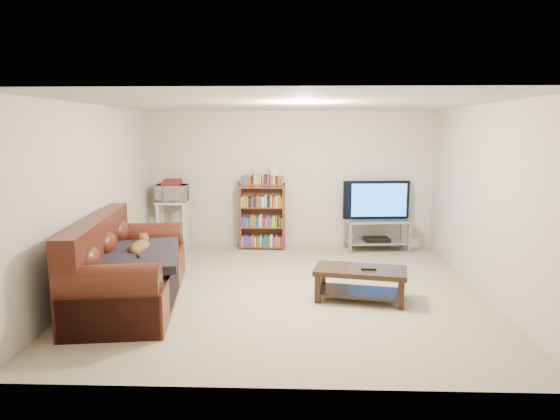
{
  "coord_description": "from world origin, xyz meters",
  "views": [
    {
      "loc": [
        0.13,
        -6.27,
        2.09
      ],
      "look_at": [
        -0.1,
        0.4,
        1.0
      ],
      "focal_mm": 32.0,
      "sensor_mm": 36.0,
      "label": 1
    }
  ],
  "objects_px": {
    "coffee_table": "(360,278)",
    "bookshelf": "(262,215)",
    "sofa": "(123,273)",
    "tv_stand": "(377,230)"
  },
  "relations": [
    {
      "from": "tv_stand",
      "to": "bookshelf",
      "type": "distance_m",
      "value": 2.0
    },
    {
      "from": "tv_stand",
      "to": "bookshelf",
      "type": "bearing_deg",
      "value": 172.89
    },
    {
      "from": "sofa",
      "to": "tv_stand",
      "type": "height_order",
      "value": "sofa"
    },
    {
      "from": "coffee_table",
      "to": "bookshelf",
      "type": "height_order",
      "value": "bookshelf"
    },
    {
      "from": "sofa",
      "to": "bookshelf",
      "type": "bearing_deg",
      "value": 53.96
    },
    {
      "from": "coffee_table",
      "to": "bookshelf",
      "type": "bearing_deg",
      "value": 129.13
    },
    {
      "from": "sofa",
      "to": "bookshelf",
      "type": "xyz_separation_m",
      "value": [
        1.5,
        2.77,
        0.24
      ]
    },
    {
      "from": "coffee_table",
      "to": "tv_stand",
      "type": "distance_m",
      "value": 2.64
    },
    {
      "from": "coffee_table",
      "to": "bookshelf",
      "type": "distance_m",
      "value": 2.99
    },
    {
      "from": "tv_stand",
      "to": "sofa",
      "type": "bearing_deg",
      "value": -147.6
    }
  ]
}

